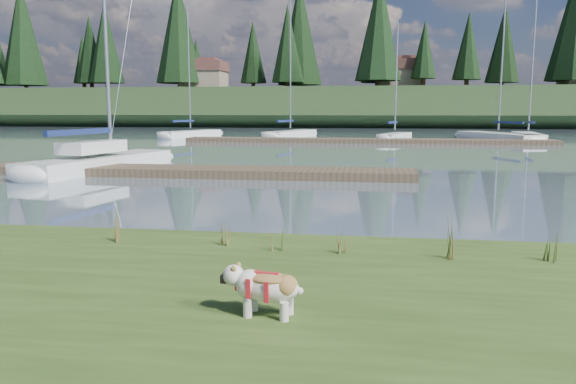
# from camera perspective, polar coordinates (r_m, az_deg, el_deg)

# --- Properties ---
(ground) EXTENTS (200.00, 200.00, 0.00)m
(ground) POSITION_cam_1_polar(r_m,az_deg,el_deg) (40.62, 5.06, 5.02)
(ground) COLOR gray
(ground) RESTS_ON ground
(bank) EXTENTS (60.00, 9.00, 0.35)m
(bank) POSITION_cam_1_polar(r_m,az_deg,el_deg) (5.57, -19.35, -15.54)
(bank) COLOR #3A531E
(bank) RESTS_ON ground
(ridge) EXTENTS (200.00, 20.00, 5.00)m
(ridge) POSITION_cam_1_polar(r_m,az_deg,el_deg) (83.51, 6.92, 8.45)
(ridge) COLOR #21361A
(ridge) RESTS_ON ground
(bulldog) EXTENTS (0.83, 0.40, 0.49)m
(bulldog) POSITION_cam_1_polar(r_m,az_deg,el_deg) (5.64, -2.25, -9.47)
(bulldog) COLOR silver
(bulldog) RESTS_ON bank
(sailboat_main) EXTENTS (3.26, 8.83, 12.49)m
(sailboat_main) POSITION_cam_1_polar(r_m,az_deg,el_deg) (23.75, -17.60, 3.28)
(sailboat_main) COLOR white
(sailboat_main) RESTS_ON ground
(dock_near) EXTENTS (16.00, 2.00, 0.30)m
(dock_near) POSITION_cam_1_polar(r_m,az_deg,el_deg) (20.64, -9.79, 2.07)
(dock_near) COLOR #4C3D2C
(dock_near) RESTS_ON ground
(dock_far) EXTENTS (26.00, 2.20, 0.30)m
(dock_far) POSITION_cam_1_polar(r_m,az_deg,el_deg) (40.54, 7.89, 5.18)
(dock_far) COLOR #4C3D2C
(dock_far) RESTS_ON ground
(sailboat_bg_0) EXTENTS (4.12, 7.55, 10.98)m
(sailboat_bg_0) POSITION_cam_1_polar(r_m,az_deg,el_deg) (49.21, -9.38, 5.91)
(sailboat_bg_0) COLOR white
(sailboat_bg_0) RESTS_ON ground
(sailboat_bg_1) EXTENTS (4.09, 8.28, 12.19)m
(sailboat_bg_1) POSITION_cam_1_polar(r_m,az_deg,el_deg) (48.69, 0.63, 6.00)
(sailboat_bg_1) COLOR white
(sailboat_bg_1) RESTS_ON ground
(sailboat_bg_2) EXTENTS (3.04, 5.78, 8.88)m
(sailboat_bg_2) POSITION_cam_1_polar(r_m,az_deg,el_deg) (44.12, 10.99, 5.61)
(sailboat_bg_2) COLOR white
(sailboat_bg_2) RESTS_ON ground
(sailboat_bg_3) EXTENTS (5.60, 9.73, 14.15)m
(sailboat_bg_3) POSITION_cam_1_polar(r_m,az_deg,el_deg) (47.04, 19.96, 5.41)
(sailboat_bg_3) COLOR white
(sailboat_bg_3) RESTS_ON ground
(sailboat_bg_4) EXTENTS (2.33, 7.99, 11.62)m
(sailboat_bg_4) POSITION_cam_1_polar(r_m,az_deg,el_deg) (47.68, 23.08, 5.28)
(sailboat_bg_4) COLOR white
(sailboat_bg_4) RESTS_ON ground
(weed_0) EXTENTS (0.17, 0.14, 0.50)m
(weed_0) POSITION_cam_1_polar(r_m,az_deg,el_deg) (8.55, -6.32, -4.00)
(weed_0) COLOR #475B23
(weed_0) RESTS_ON bank
(weed_1) EXTENTS (0.17, 0.14, 0.46)m
(weed_1) POSITION_cam_1_polar(r_m,az_deg,el_deg) (8.20, -1.01, -4.59)
(weed_1) COLOR #475B23
(weed_1) RESTS_ON bank
(weed_2) EXTENTS (0.17, 0.14, 0.61)m
(weed_2) POSITION_cam_1_polar(r_m,az_deg,el_deg) (8.07, 16.39, -4.71)
(weed_2) COLOR #475B23
(weed_2) RESTS_ON bank
(weed_3) EXTENTS (0.17, 0.14, 0.63)m
(weed_3) POSITION_cam_1_polar(r_m,az_deg,el_deg) (9.10, -16.70, -3.19)
(weed_3) COLOR #475B23
(weed_3) RESTS_ON bank
(weed_4) EXTENTS (0.17, 0.14, 0.42)m
(weed_4) POSITION_cam_1_polar(r_m,az_deg,el_deg) (8.08, 5.51, -4.96)
(weed_4) COLOR #475B23
(weed_4) RESTS_ON bank
(weed_5) EXTENTS (0.17, 0.14, 0.60)m
(weed_5) POSITION_cam_1_polar(r_m,az_deg,el_deg) (8.37, 25.37, -4.76)
(weed_5) COLOR #475B23
(weed_5) RESTS_ON bank
(mud_lip) EXTENTS (60.00, 0.50, 0.14)m
(mud_lip) POSITION_cam_1_polar(r_m,az_deg,el_deg) (9.50, -6.83, -5.78)
(mud_lip) COLOR #33281C
(mud_lip) RESTS_ON ground
(conifer_1) EXTENTS (4.40, 4.40, 11.30)m
(conifer_1) POSITION_cam_1_polar(r_m,az_deg,el_deg) (92.30, -19.46, 13.49)
(conifer_1) COLOR #382619
(conifer_1) RESTS_ON ridge
(conifer_2) EXTENTS (6.60, 6.60, 16.05)m
(conifer_2) POSITION_cam_1_polar(r_m,az_deg,el_deg) (83.88, -11.09, 15.92)
(conifer_2) COLOR #382619
(conifer_2) RESTS_ON ridge
(conifer_3) EXTENTS (4.84, 4.84, 12.25)m
(conifer_3) POSITION_cam_1_polar(r_m,az_deg,el_deg) (83.93, -0.06, 14.82)
(conifer_3) COLOR #382619
(conifer_3) RESTS_ON ridge
(conifer_4) EXTENTS (6.16, 6.16, 15.10)m
(conifer_4) POSITION_cam_1_polar(r_m,az_deg,el_deg) (77.22, 9.22, 16.29)
(conifer_4) COLOR #382619
(conifer_4) RESTS_ON ridge
(conifer_5) EXTENTS (3.96, 3.96, 10.35)m
(conifer_5) POSITION_cam_1_polar(r_m,az_deg,el_deg) (81.88, 17.84, 13.95)
(conifer_5) COLOR #382619
(conifer_5) RESTS_ON ridge
(house_0) EXTENTS (6.30, 5.30, 4.65)m
(house_0) POSITION_cam_1_polar(r_m,az_deg,el_deg) (84.25, -8.54, 11.69)
(house_0) COLOR gray
(house_0) RESTS_ON ridge
(house_1) EXTENTS (6.30, 5.30, 4.65)m
(house_1) POSITION_cam_1_polar(r_m,az_deg,el_deg) (81.70, 11.24, 11.73)
(house_1) COLOR gray
(house_1) RESTS_ON ridge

